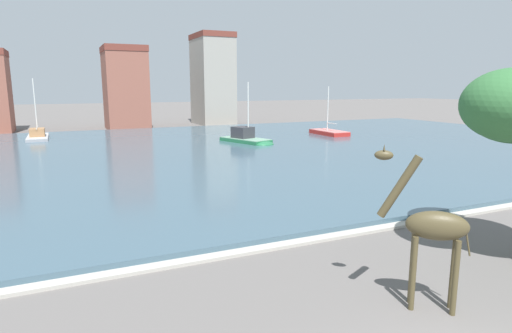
% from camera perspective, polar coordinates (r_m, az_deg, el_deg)
% --- Properties ---
extents(harbor_water, '(91.72, 43.95, 0.32)m').
position_cam_1_polar(harbor_water, '(36.56, -12.69, 1.54)').
color(harbor_water, '#3D5666').
rests_on(harbor_water, ground).
extents(quay_edge_coping, '(91.72, 0.50, 0.12)m').
position_cam_1_polar(quay_edge_coping, '(16.11, 4.37, -10.25)').
color(quay_edge_coping, '#ADA89E').
rests_on(quay_edge_coping, ground).
extents(giraffe_statue, '(2.11, 1.88, 4.34)m').
position_cam_1_polar(giraffe_statue, '(11.98, 22.31, -7.62)').
color(giraffe_statue, '#4C4228').
rests_on(giraffe_statue, ground).
extents(sailboat_grey, '(2.04, 6.92, 6.59)m').
position_cam_1_polar(sailboat_grey, '(51.08, -27.02, 3.54)').
color(sailboat_grey, '#939399').
rests_on(sailboat_grey, ground).
extents(sailboat_green, '(4.09, 6.49, 6.16)m').
position_cam_1_polar(sailboat_green, '(42.28, -1.11, 3.58)').
color(sailboat_green, '#236B42').
rests_on(sailboat_green, ground).
extents(sailboat_red, '(2.27, 5.83, 5.75)m').
position_cam_1_polar(sailboat_red, '(50.19, 9.36, 4.39)').
color(sailboat_red, red).
rests_on(sailboat_red, ground).
extents(townhouse_wide_warehouse, '(5.43, 6.92, 10.96)m').
position_cam_1_polar(townhouse_wide_warehouse, '(61.23, -16.99, 9.95)').
color(townhouse_wide_warehouse, '#8E5142').
rests_on(townhouse_wide_warehouse, ground).
extents(townhouse_corner_house, '(5.12, 7.43, 13.48)m').
position_cam_1_polar(townhouse_corner_house, '(66.62, -5.79, 11.46)').
color(townhouse_corner_house, gray).
rests_on(townhouse_corner_house, ground).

